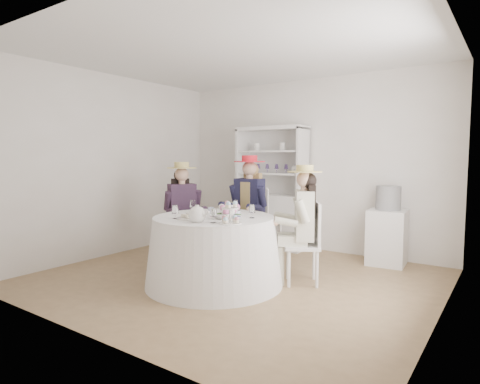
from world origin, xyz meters
The scene contains 23 objects.
ground centered at (0.00, 0.00, 0.00)m, with size 4.50×4.50×0.00m, color olive.
ceiling centered at (0.00, 0.00, 2.70)m, with size 4.50×4.50×0.00m, color white.
wall_back centered at (0.00, 2.00, 1.35)m, with size 4.50×4.50×0.00m, color silver.
wall_front centered at (0.00, -2.00, 1.35)m, with size 4.50×4.50×0.00m, color silver.
wall_left centered at (-2.25, 0.00, 1.35)m, with size 4.50×4.50×0.00m, color silver.
wall_right centered at (2.25, 0.00, 1.35)m, with size 4.50×4.50×0.00m, color silver.
tea_table centered at (-0.07, -0.33, 0.40)m, with size 1.59×1.59×0.80m.
hutch centered at (-0.51, 1.77, 0.70)m, with size 1.28×0.74×1.96m.
side_table centered at (1.35, 1.71, 0.38)m, with size 0.49×0.49×0.76m, color silver.
hatbox centered at (1.35, 1.71, 0.92)m, with size 0.33×0.33×0.33m, color black.
guest_left centered at (-0.98, 0.13, 0.79)m, with size 0.60×0.55×1.41m.
guest_mid centered at (-0.25, 0.67, 0.85)m, with size 0.54×0.57×1.50m.
guest_right centered at (0.75, 0.28, 0.78)m, with size 0.59×0.55×1.39m.
spare_chair centered at (-0.44, 1.33, 0.55)m, with size 0.49×0.49×1.02m.
teacup_a centered at (-0.26, -0.14, 0.83)m, with size 0.08×0.08×0.06m, color white.
teacup_b centered at (-0.01, -0.06, 0.83)m, with size 0.07×0.07×0.07m, color white.
teacup_c centered at (0.19, -0.24, 0.83)m, with size 0.08×0.08×0.06m, color white.
flower_bowl centered at (0.12, -0.43, 0.82)m, with size 0.21×0.21×0.05m, color white.
flower_arrangement centered at (0.17, -0.34, 0.89)m, with size 0.20×0.19×0.07m.
table_teapot centered at (0.05, -0.76, 0.88)m, with size 0.26×0.18×0.19m.
sandwich_plate centered at (-0.17, -0.63, 0.81)m, with size 0.29×0.29×0.06m.
cupcake_stand centered at (0.38, -0.63, 0.88)m, with size 0.24×0.24×0.22m.
stemware_set centered at (-0.07, -0.33, 0.87)m, with size 0.93×0.90×0.15m.
Camera 1 is at (2.77, -3.91, 1.48)m, focal length 30.00 mm.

